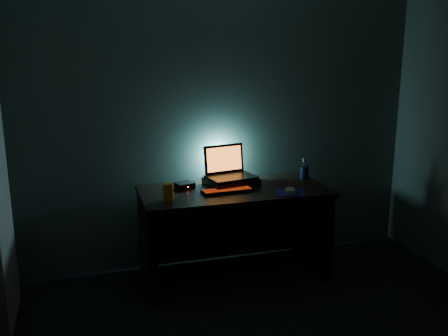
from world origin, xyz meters
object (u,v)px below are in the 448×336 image
object	(u,v)px
pen_cup	(304,173)
juice_glass	(168,192)
router	(185,185)
mouse	(290,191)
laptop	(228,170)
keyboard	(227,191)

from	to	relation	value
pen_cup	juice_glass	size ratio (longest dim) A/B	0.82
pen_cup	juice_glass	xyz separation A→B (m)	(-1.24, -0.28, 0.01)
pen_cup	router	distance (m)	1.05
mouse	router	bearing A→B (deg)	173.34
mouse	pen_cup	distance (m)	0.47
router	laptop	bearing A→B (deg)	-10.94
laptop	mouse	world-z (taller)	laptop
pen_cup	mouse	bearing A→B (deg)	-128.80
mouse	router	xyz separation A→B (m)	(-0.76, 0.37, 0.00)
keyboard	mouse	world-z (taller)	mouse
mouse	juice_glass	world-z (taller)	juice_glass
laptop	juice_glass	distance (m)	0.65
pen_cup	keyboard	bearing A→B (deg)	-165.49
laptop	juice_glass	xyz separation A→B (m)	(-0.57, -0.32, -0.05)
mouse	juice_glass	size ratio (longest dim) A/B	0.79
keyboard	pen_cup	world-z (taller)	pen_cup
keyboard	pen_cup	distance (m)	0.78
keyboard	mouse	distance (m)	0.50
keyboard	juice_glass	distance (m)	0.49
keyboard	juice_glass	world-z (taller)	juice_glass
mouse	router	world-z (taller)	router
juice_glass	router	world-z (taller)	juice_glass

